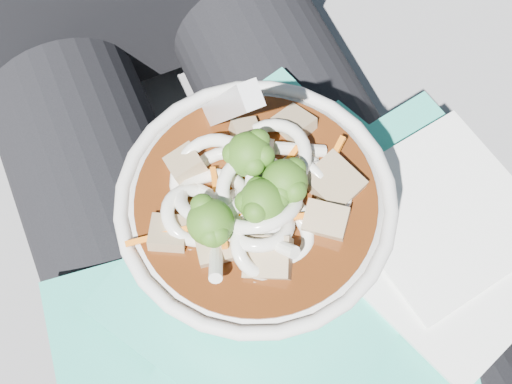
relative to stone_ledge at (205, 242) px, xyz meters
name	(u,v)px	position (x,y,z in m)	size (l,w,h in m)	color
ground	(250,380)	(0.00, -0.15, -0.24)	(20.00, 20.00, 0.00)	slate
stone_ledge	(205,242)	(0.00, 0.00, 0.00)	(1.00, 0.50, 0.48)	slate
lap	(246,259)	(0.00, -0.15, 0.31)	(0.34, 0.48, 0.15)	black
person_body	(205,162)	(0.00, -0.06, 0.33)	(0.34, 0.94, 1.03)	black
plastic_bag	(293,275)	(0.02, -0.20, 0.40)	(0.38, 0.30, 0.02)	#2AB199
napkins	(448,245)	(0.13, -0.23, 0.41)	(0.16, 0.19, 0.01)	white
udon_bowl	(256,221)	(0.00, -0.18, 0.47)	(0.17, 0.17, 0.21)	white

